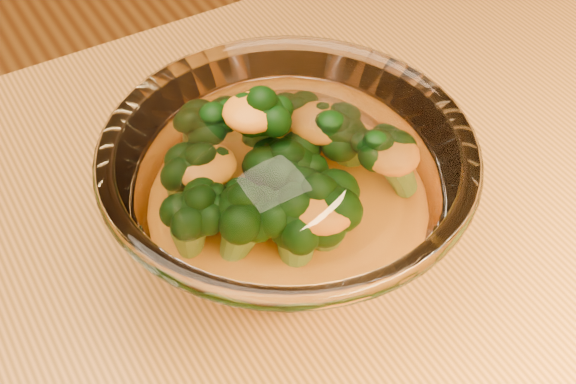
{
  "coord_description": "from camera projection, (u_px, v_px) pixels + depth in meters",
  "views": [
    {
      "loc": [
        -0.11,
        -0.22,
        1.19
      ],
      "look_at": [
        0.07,
        0.1,
        0.81
      ],
      "focal_mm": 50.0,
      "sensor_mm": 36.0,
      "label": 1
    }
  ],
  "objects": [
    {
      "name": "cheese_sauce",
      "position": [
        288.0,
        221.0,
        0.54
      ],
      "size": [
        0.13,
        0.13,
        0.04
      ],
      "primitive_type": "ellipsoid",
      "color": "orange",
      "rests_on": "glass_bowl"
    },
    {
      "name": "glass_bowl",
      "position": [
        288.0,
        198.0,
        0.53
      ],
      "size": [
        0.24,
        0.24,
        0.11
      ],
      "color": "white",
      "rests_on": "table"
    },
    {
      "name": "broccoli_heap",
      "position": [
        281.0,
        176.0,
        0.52
      ],
      "size": [
        0.16,
        0.15,
        0.09
      ],
      "color": "black",
      "rests_on": "cheese_sauce"
    }
  ]
}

